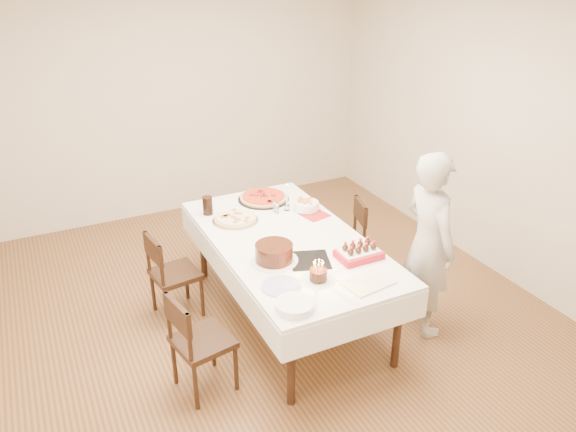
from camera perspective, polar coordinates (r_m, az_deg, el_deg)
name	(u,v)px	position (r m, az deg, el deg)	size (l,w,h in m)	color
floor	(275,313)	(4.98, -1.31, -9.82)	(5.00, 5.00, 0.00)	#50351B
wall_back	(181,98)	(6.59, -10.86, 11.71)	(4.50, 0.04, 2.70)	beige
wall_front	(530,363)	(2.58, 23.35, -13.54)	(4.50, 0.04, 2.70)	beige
wall_right	(493,130)	(5.61, 20.07, 8.18)	(0.04, 5.00, 2.70)	beige
dining_table	(288,278)	(4.74, 0.00, -6.36)	(1.14, 2.14, 0.75)	white
chair_right_savory	(342,241)	(5.31, 5.48, -2.50)	(0.40, 0.40, 0.79)	black
chair_left_savory	(175,274)	(4.86, -11.37, -5.79)	(0.40, 0.40, 0.79)	black
chair_left_dessert	(203,341)	(4.06, -8.64, -12.48)	(0.41, 0.41, 0.80)	black
person	(428,245)	(4.57, 14.07, -2.83)	(0.56, 0.37, 1.54)	beige
pizza_white	(235,219)	(4.86, -5.37, -0.29)	(0.40, 0.40, 0.04)	beige
pizza_pepperoni	(263,198)	(5.26, -2.51, 1.89)	(0.48, 0.48, 0.04)	red
red_placemat	(315,215)	(4.96, 2.74, 0.09)	(0.22, 0.22, 0.01)	#B21E1E
pasta_bowl	(306,206)	(5.04, 1.89, 1.07)	(0.22, 0.22, 0.07)	white
taper_candle	(287,197)	(5.00, -0.12, 1.99)	(0.06, 0.06, 0.26)	white
shaker_pair	(277,208)	(4.98, -1.13, 0.81)	(0.08, 0.08, 0.10)	white
cola_glass	(208,206)	(4.99, -8.16, 1.06)	(0.09, 0.09, 0.16)	black
layer_cake	(274,253)	(4.21, -1.42, -3.78)	(0.36, 0.36, 0.14)	#36170D
cake_board	(310,261)	(4.26, 2.20, -4.54)	(0.30, 0.30, 0.01)	black
birthday_cake	(318,270)	(3.98, 3.10, -5.53)	(0.13, 0.13, 0.14)	#34190E
strawberry_box	(359,253)	(4.30, 7.22, -3.75)	(0.33, 0.22, 0.08)	#AC1323
box_lid	(368,284)	(4.01, 8.10, -6.84)	(0.34, 0.23, 0.03)	beige
plate_stack	(294,305)	(3.71, 0.66, -9.07)	(0.26, 0.26, 0.05)	white
china_plate	(281,286)	(3.94, -0.69, -7.14)	(0.28, 0.28, 0.01)	white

